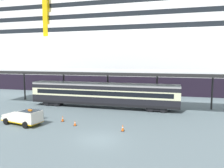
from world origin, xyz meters
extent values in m
plane|color=slate|center=(0.00, 0.00, 0.00)|extent=(400.00, 400.00, 0.00)
cube|color=black|center=(-9.32, 44.06, 2.06)|extent=(166.22, 31.39, 4.11)
cube|color=white|center=(-9.32, 44.06, 8.91)|extent=(166.22, 31.39, 9.59)
cube|color=white|center=(-9.32, 44.06, 15.24)|extent=(152.92, 28.88, 3.08)
cube|color=black|center=(-9.32, 29.67, 15.40)|extent=(146.27, 0.12, 1.11)
cube|color=white|center=(-9.32, 44.06, 18.33)|extent=(146.80, 27.72, 3.08)
cube|color=black|center=(-9.32, 30.25, 18.48)|extent=(140.42, 0.12, 1.11)
cube|color=white|center=(-9.32, 44.06, 21.41)|extent=(140.69, 26.57, 3.08)
cube|color=black|center=(-9.32, 30.83, 21.56)|extent=(134.57, 0.12, 1.11)
cube|color=white|center=(-9.32, 44.06, 24.49)|extent=(134.57, 25.41, 3.08)
cube|color=silver|center=(-3.84, 14.27, 6.16)|extent=(43.27, 6.12, 0.25)
cube|color=black|center=(-3.84, 11.31, 5.79)|extent=(43.27, 0.20, 0.50)
cylinder|color=black|center=(-21.15, 16.93, 3.02)|extent=(0.28, 0.28, 6.04)
cylinder|color=black|center=(-12.49, 16.93, 3.02)|extent=(0.28, 0.28, 6.04)
cylinder|color=black|center=(-3.84, 16.93, 3.02)|extent=(0.28, 0.28, 6.04)
cylinder|color=black|center=(4.81, 16.93, 3.02)|extent=(0.28, 0.28, 6.04)
cylinder|color=black|center=(13.47, 16.93, 3.02)|extent=(0.28, 0.28, 6.04)
cube|color=black|center=(-3.84, 13.77, 0.85)|extent=(24.66, 2.80, 0.40)
cube|color=black|center=(-3.84, 13.77, 1.50)|extent=(24.66, 2.80, 0.90)
cube|color=beige|center=(-3.84, 13.77, 2.55)|extent=(24.66, 2.80, 1.20)
cube|color=black|center=(-3.84, 12.40, 2.60)|extent=(22.69, 0.08, 0.72)
cube|color=black|center=(-3.84, 13.77, 3.45)|extent=(24.66, 2.80, 0.60)
cube|color=#9D9D9D|center=(-3.84, 13.77, 3.93)|extent=(24.66, 2.69, 0.36)
cube|color=black|center=(-12.72, 13.77, 0.45)|extent=(3.20, 2.35, 0.50)
cylinder|color=black|center=(-13.62, 12.59, 0.42)|extent=(0.84, 0.12, 0.84)
cylinder|color=black|center=(-11.82, 12.59, 0.42)|extent=(0.84, 0.12, 0.84)
cube|color=black|center=(5.04, 13.77, 0.45)|extent=(3.20, 2.35, 0.50)
cylinder|color=black|center=(4.14, 12.59, 0.42)|extent=(0.84, 0.12, 0.84)
cylinder|color=black|center=(5.94, 12.59, 0.42)|extent=(0.84, 0.12, 0.84)
cube|color=silver|center=(-10.78, 2.43, 0.58)|extent=(5.50, 3.01, 0.36)
cube|color=#F2B20C|center=(-10.78, 2.43, 0.45)|extent=(5.50, 3.03, 0.12)
cube|color=silver|center=(-9.36, 2.14, 1.31)|extent=(2.63, 2.34, 1.10)
cube|color=#19232D|center=(-9.36, 2.14, 1.66)|extent=(2.41, 2.22, 0.44)
cube|color=orange|center=(-9.36, 2.14, 1.94)|extent=(0.59, 0.31, 0.16)
cube|color=silver|center=(-11.80, 2.65, 0.94)|extent=(3.24, 2.47, 0.36)
cylinder|color=black|center=(-8.95, 3.08, 0.40)|extent=(0.83, 0.41, 0.80)
cylinder|color=black|center=(-9.36, 1.12, 0.40)|extent=(0.83, 0.41, 0.80)
cylinder|color=black|center=(-12.21, 3.75, 0.40)|extent=(0.83, 0.41, 0.80)
cylinder|color=black|center=(-12.62, 1.79, 0.40)|extent=(0.83, 0.41, 0.80)
cube|color=black|center=(1.81, 3.01, 0.02)|extent=(0.36, 0.36, 0.04)
cone|color=#EA590F|center=(1.81, 3.01, 0.41)|extent=(0.30, 0.30, 0.74)
cylinder|color=white|center=(1.81, 3.01, 0.45)|extent=(0.17, 0.17, 0.10)
cube|color=black|center=(-4.20, 3.52, 0.02)|extent=(0.36, 0.36, 0.04)
cone|color=#EA590F|center=(-4.20, 3.52, 0.34)|extent=(0.30, 0.30, 0.59)
cylinder|color=white|center=(-4.20, 3.52, 0.36)|extent=(0.17, 0.17, 0.08)
cube|color=black|center=(-6.48, 4.75, 0.02)|extent=(0.36, 0.36, 0.04)
cone|color=#EA590F|center=(-6.48, 4.75, 0.41)|extent=(0.30, 0.30, 0.75)
cylinder|color=white|center=(-6.48, 4.75, 0.45)|extent=(0.17, 0.17, 0.10)
cube|color=#595960|center=(-23.79, 30.18, 1.20)|extent=(4.40, 4.40, 2.40)
cube|color=#E5B20C|center=(-23.79, 30.18, 19.82)|extent=(1.30, 1.30, 34.84)
cylinder|color=black|center=(-9.78, 5.16, 0.35)|extent=(0.44, 0.44, 0.70)
sphere|color=black|center=(-9.78, 5.16, 0.72)|extent=(0.48, 0.48, 0.48)
camera|label=1|loc=(6.48, -19.69, 7.98)|focal=34.27mm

